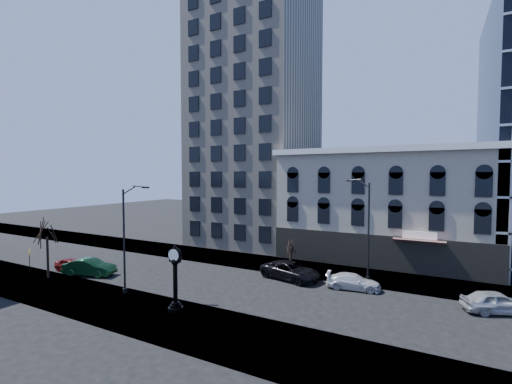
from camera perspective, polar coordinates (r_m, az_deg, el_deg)
The scene contains 16 objects.
ground at distance 31.92m, azimuth -6.78°, elevation -14.73°, with size 160.00×160.00×0.00m, color black.
sidewalk_far at distance 38.49m, azimuth 0.17°, elevation -11.56°, with size 160.00×6.00×0.12m, color gray.
sidewalk_near at distance 26.12m, azimuth -17.42°, elevation -18.76°, with size 160.00×6.00×0.12m, color gray.
cream_tower at distance 50.71m, azimuth -0.20°, elevation 13.84°, with size 15.90×15.40×42.50m.
victorian_row at distance 41.38m, azimuth 20.41°, elevation -2.38°, with size 22.60×11.19×12.50m.
street_clock at distance 25.23m, azimuth -13.30°, elevation -14.30°, with size 1.05×1.05×4.64m.
street_lamp_near at distance 28.91m, azimuth -20.10°, elevation -2.91°, with size 2.21×0.97×8.87m.
street_lamp_far at distance 32.24m, azimuth 17.22°, elevation -1.66°, with size 2.36×0.90×9.34m.
bare_tree_near at distance 37.05m, azimuth -31.50°, elevation -5.21°, with size 3.54×3.54×6.07m.
bare_tree_far at distance 35.01m, azimuth 5.81°, elevation -8.40°, with size 2.09×2.09×3.59m.
warning_sign at distance 41.01m, azimuth -33.59°, elevation -8.84°, with size 0.68×0.32×2.23m.
car_near_a at distance 39.46m, azimuth -28.33°, elevation -10.65°, with size 1.55×3.84×1.31m, color maroon.
car_near_b at distance 37.16m, azimuth -25.97°, elevation -11.19°, with size 1.69×4.85×1.60m, color #143F1E.
car_far_a at distance 32.55m, azimuth 5.76°, elevation -12.92°, with size 2.63×5.71×1.59m, color black.
car_far_b at distance 30.90m, azimuth 15.90°, elevation -14.16°, with size 1.81×4.45×1.29m, color silver.
car_far_c at distance 30.14m, azimuth 35.19°, elevation -14.77°, with size 1.81×4.50×1.53m, color #A5A8AD.
Camera 1 is at (17.41, -24.97, 9.60)m, focal length 24.00 mm.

